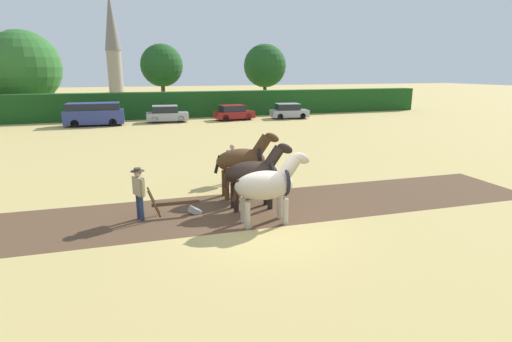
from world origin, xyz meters
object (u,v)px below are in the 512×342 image
Objects in this scene: draft_horse_lead_right at (255,173)px; plow at (180,206)px; farmer_beside_team at (232,160)px; parked_car_left at (167,114)px; parked_car_center at (289,111)px; draft_horse_lead_left at (268,185)px; parked_van at (94,114)px; church_spire at (113,43)px; parked_car_center_left at (234,113)px; tree_left at (23,67)px; tree_center at (265,66)px; tree_center_left at (162,66)px; draft_horse_trail_left at (244,160)px; farmer_at_plow at (139,190)px.

plow is at bearing 180.00° from draft_horse_lead_right.
parked_car_left is (-0.44, 22.59, -0.24)m from farmer_beside_team.
draft_horse_lead_left is at bearing -107.32° from parked_car_center.
plow is at bearing -168.00° from farmer_beside_team.
parked_car_center is (18.68, -0.33, -0.31)m from parked_van.
church_spire is 65.63m from farmer_beside_team.
parked_van is 12.94m from parked_car_center_left.
church_spire is at bearing 89.72° from parked_van.
parked_car_center_left is (19.80, -8.51, -4.40)m from tree_left.
tree_center is at bearing -61.90° from church_spire.
parked_van is (6.87, -8.70, -4.07)m from tree_left.
tree_left is 1.15× the size of tree_center_left.
church_spire is (8.46, 34.05, 4.68)m from tree_left.
tree_center_left is at bearing 87.04° from plow.
draft_horse_trail_left is at bearing -131.15° from farmer_beside_team.
parked_car_left is at bearing -31.66° from tree_left.
parked_car_center_left is (6.27, 27.25, -0.57)m from draft_horse_lead_left.
parked_car_center is at bearing -94.63° from tree_center.
church_spire is (-17.87, 33.47, 4.44)m from tree_center.
farmer_beside_team is (0.18, 4.99, -0.29)m from draft_horse_lead_left.
farmer_beside_team is 0.43× the size of parked_car_left.
tree_center is at bearing 72.48° from draft_horse_lead_left.
farmer_at_plow is at bearing -89.01° from church_spire.
tree_left is at bearing 130.13° from parked_van.
draft_horse_trail_left is (-0.15, -32.08, -3.90)m from tree_center_left.
tree_center reaches higher than draft_horse_lead_right.
draft_horse_lead_left is at bearing -45.13° from farmer_at_plow.
parked_car_center is at bearing 67.67° from draft_horse_lead_left.
draft_horse_trail_left is 0.67× the size of parked_car_left.
plow is at bearing -113.26° from parked_car_center.
draft_horse_lead_right is at bearing -89.88° from draft_horse_trail_left.
draft_horse_trail_left reaches higher than farmer_beside_team.
draft_horse_lead_left is 27.87m from parked_van.
draft_horse_lead_right is 26.50m from parked_car_center_left.
draft_horse_trail_left is 0.66× the size of parked_car_center_left.
tree_center_left is at bearing 151.57° from parked_car_center.
draft_horse_lead_right is at bearing -0.00° from plow.
draft_horse_lead_right is 3.51m from farmer_beside_team.
farmer_at_plow is (-16.69, -34.78, -4.31)m from tree_center.
church_spire is at bearing 93.97° from plow.
plow is 0.45× the size of parked_car_left.
draft_horse_lead_left is 1.55× the size of farmer_beside_team.
parked_van is (-6.76, 24.07, -0.39)m from draft_horse_trail_left.
church_spire is at bearing 118.54° from parked_car_center.
farmer_at_plow is 26.27m from parked_car_left.
tree_center_left is at bearing 91.55° from draft_horse_lead_right.
draft_horse_lead_left is 3.18m from plow.
tree_center_left reaches higher than farmer_beside_team.
farmer_at_plow is at bearing -93.89° from parked_car_left.
tree_center is (26.33, 0.58, 0.24)m from tree_left.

